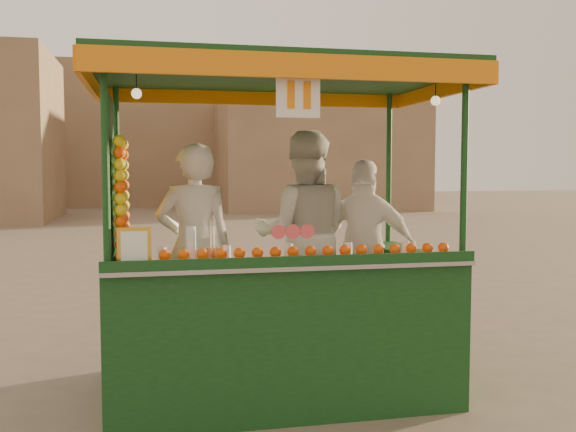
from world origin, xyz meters
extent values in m
plane|color=brown|center=(0.00, 0.00, 0.00)|extent=(90.00, 90.00, 0.00)
cube|color=#917552|center=(7.00, 24.00, 2.50)|extent=(9.00, 6.00, 5.00)
cube|color=#917552|center=(-2.00, 30.00, 3.50)|extent=(14.00, 7.00, 7.00)
cube|color=#0E3413|center=(0.39, 0.23, 0.15)|extent=(2.67, 1.65, 0.31)
cylinder|color=black|center=(-0.53, 0.23, 0.19)|extent=(0.37, 0.10, 0.37)
cylinder|color=black|center=(1.32, 0.23, 0.19)|extent=(0.37, 0.10, 0.37)
cube|color=#0E3413|center=(0.39, -0.44, 0.72)|extent=(2.67, 0.31, 0.82)
cube|color=#0E3413|center=(-0.79, 0.33, 0.72)|extent=(0.31, 1.34, 0.82)
cube|color=#0E3413|center=(1.58, 0.33, 0.72)|extent=(0.31, 1.34, 0.82)
cube|color=#B2B2B7|center=(0.39, -0.41, 1.15)|extent=(2.67, 0.47, 0.03)
cylinder|color=#0E3413|center=(-0.89, -0.54, 1.85)|extent=(0.05, 0.05, 1.44)
cylinder|color=#0E3413|center=(1.68, -0.54, 1.85)|extent=(0.05, 0.05, 1.44)
cylinder|color=#0E3413|center=(-0.89, 1.00, 1.85)|extent=(0.05, 0.05, 1.44)
cylinder|color=#0E3413|center=(1.68, 1.00, 1.85)|extent=(0.05, 0.05, 1.44)
cube|color=#0E3413|center=(0.39, 0.23, 2.61)|extent=(2.88, 1.85, 0.08)
cube|color=orange|center=(0.39, -0.70, 2.53)|extent=(2.88, 0.04, 0.16)
cube|color=orange|center=(0.39, 1.15, 2.53)|extent=(2.88, 0.04, 0.16)
cube|color=orange|center=(-1.05, 0.23, 2.53)|extent=(0.04, 1.85, 0.16)
cube|color=orange|center=(1.83, 0.23, 2.53)|extent=(0.04, 1.85, 0.16)
cylinder|color=#D9424A|center=(0.37, -0.54, 1.40)|extent=(0.10, 0.03, 0.10)
cube|color=gold|center=(-0.72, -0.54, 1.31)|extent=(0.23, 0.02, 0.29)
cube|color=white|center=(0.39, -0.62, 2.34)|extent=(0.31, 0.02, 0.31)
sphere|color=#FFE5B2|center=(-0.69, -0.47, 2.34)|extent=(0.07, 0.07, 0.07)
sphere|color=#FFE5B2|center=(1.47, -0.47, 2.34)|extent=(0.07, 0.07, 0.07)
imported|color=white|center=(-0.25, 0.48, 1.18)|extent=(0.65, 0.44, 1.75)
imported|color=beige|center=(0.73, 0.62, 1.24)|extent=(1.03, 0.88, 1.87)
imported|color=white|center=(1.29, 0.56, 1.12)|extent=(1.01, 0.84, 1.62)
camera|label=1|loc=(-0.61, -4.94, 1.84)|focal=40.10mm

